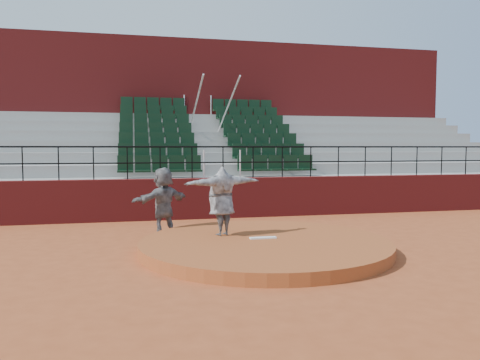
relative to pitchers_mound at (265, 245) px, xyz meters
name	(u,v)px	position (x,y,z in m)	size (l,w,h in m)	color
ground	(265,251)	(0.00, 0.00, -0.12)	(90.00, 90.00, 0.00)	#A04924
pitchers_mound	(265,245)	(0.00, 0.00, 0.00)	(5.50, 5.50, 0.25)	#9F4C23
pitching_rubber	(263,238)	(0.00, 0.15, 0.14)	(0.60, 0.15, 0.03)	white
boundary_wall	(223,198)	(0.00, 5.00, 0.53)	(24.00, 0.30, 1.30)	maroon
wall_railing	(223,155)	(0.00, 5.00, 1.90)	(24.04, 0.05, 1.03)	black
seating_deck	(206,169)	(0.00, 8.65, 1.31)	(24.00, 5.97, 4.63)	#979792
press_box_facade	(194,121)	(0.00, 12.60, 3.43)	(24.00, 3.00, 7.10)	maroon
pitcher	(222,201)	(-0.83, 0.76, 0.92)	(1.96, 0.53, 1.59)	black
fielder	(163,202)	(-2.07, 2.26, 0.76)	(1.65, 0.53, 1.78)	black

